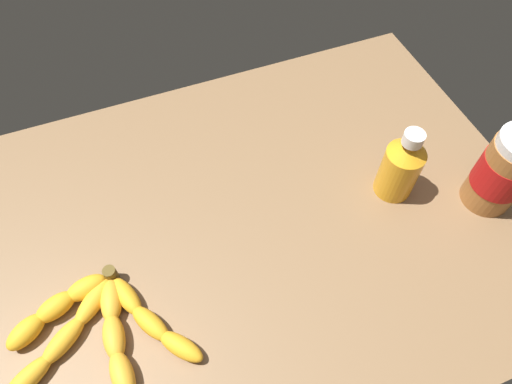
% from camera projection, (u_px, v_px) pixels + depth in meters
% --- Properties ---
extents(ground_plane, '(0.94, 0.73, 0.04)m').
position_uv_depth(ground_plane, '(265.00, 225.00, 0.79)').
color(ground_plane, brown).
extents(banana_bunch, '(0.29, 0.20, 0.03)m').
position_uv_depth(banana_bunch, '(95.00, 326.00, 0.66)').
color(banana_bunch, gold).
rests_on(banana_bunch, ground_plane).
extents(peanut_butter_jar, '(0.09, 0.09, 0.16)m').
position_uv_depth(peanut_butter_jar, '(504.00, 172.00, 0.73)').
color(peanut_butter_jar, '#9E602D').
rests_on(peanut_butter_jar, ground_plane).
extents(honey_bottle, '(0.07, 0.07, 0.15)m').
position_uv_depth(honey_bottle, '(401.00, 166.00, 0.75)').
color(honey_bottle, orange).
rests_on(honey_bottle, ground_plane).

